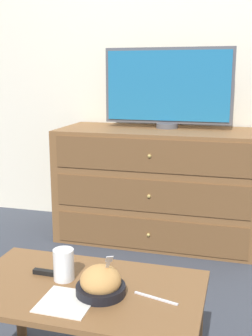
{
  "coord_description": "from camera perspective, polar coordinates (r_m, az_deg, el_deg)",
  "views": [
    {
      "loc": [
        0.53,
        -3.11,
        1.15
      ],
      "look_at": [
        0.06,
        -1.42,
        0.75
      ],
      "focal_mm": 45.0,
      "sensor_mm": 36.0,
      "label": 1
    }
  ],
  "objects": [
    {
      "name": "napkin",
      "position": [
        1.48,
        -8.06,
        -17.54
      ],
      "size": [
        0.18,
        0.18,
        0.0
      ],
      "color": "silver",
      "rests_on": "coffee_table"
    },
    {
      "name": "takeout_bowl",
      "position": [
        1.5,
        -3.45,
        -15.32
      ],
      "size": [
        0.17,
        0.17,
        0.16
      ],
      "color": "black",
      "rests_on": "coffee_table"
    },
    {
      "name": "wall_back",
      "position": [
        3.19,
        6.08,
        15.35
      ],
      "size": [
        12.0,
        0.05,
        2.6
      ],
      "color": "silver",
      "rests_on": "ground_plane"
    },
    {
      "name": "tv",
      "position": [
        2.92,
        5.7,
        10.83
      ],
      "size": [
        0.88,
        0.15,
        0.54
      ],
      "color": "#515156",
      "rests_on": "dresser"
    },
    {
      "name": "dresser",
      "position": [
        2.95,
        4.35,
        -2.28
      ],
      "size": [
        1.36,
        0.6,
        0.78
      ],
      "color": "brown",
      "rests_on": "ground_plane"
    },
    {
      "name": "knife",
      "position": [
        1.49,
        4.07,
        -17.19
      ],
      "size": [
        0.16,
        0.05,
        0.01
      ],
      "color": "silver",
      "rests_on": "coffee_table"
    },
    {
      "name": "remote_control",
      "position": [
        1.66,
        -9.91,
        -13.89
      ],
      "size": [
        0.16,
        0.02,
        0.02
      ],
      "color": "black",
      "rests_on": "coffee_table"
    },
    {
      "name": "drink_cup",
      "position": [
        1.61,
        -8.43,
        -13.05
      ],
      "size": [
        0.08,
        0.08,
        0.12
      ],
      "color": "beige",
      "rests_on": "coffee_table"
    },
    {
      "name": "ground_plane",
      "position": [
        3.36,
        5.49,
        -7.35
      ],
      "size": [
        12.0,
        12.0,
        0.0
      ],
      "primitive_type": "plane",
      "color": "#383D47"
    },
    {
      "name": "coffee_table",
      "position": [
        1.6,
        -5.65,
        -17.7
      ],
      "size": [
        0.85,
        0.5,
        0.4
      ],
      "color": "brown",
      "rests_on": "ground_plane"
    }
  ]
}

